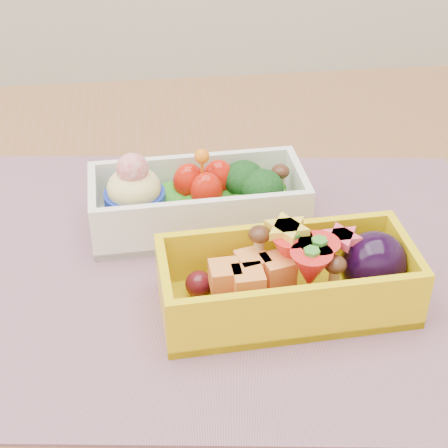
{
  "coord_description": "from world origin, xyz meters",
  "views": [
    {
      "loc": [
        -0.0,
        -0.44,
        1.11
      ],
      "look_at": [
        0.05,
        0.02,
        0.79
      ],
      "focal_mm": 56.55,
      "sensor_mm": 36.0,
      "label": 1
    }
  ],
  "objects": [
    {
      "name": "table",
      "position": [
        0.0,
        0.0,
        0.65
      ],
      "size": [
        1.2,
        0.8,
        0.75
      ],
      "color": "brown",
      "rests_on": "ground"
    },
    {
      "name": "placemat",
      "position": [
        0.04,
        0.01,
        0.75
      ],
      "size": [
        0.51,
        0.41,
        0.0
      ],
      "primitive_type": "cube",
      "rotation": [
        0.0,
        0.0,
        -0.13
      ],
      "color": "gray",
      "rests_on": "table"
    },
    {
      "name": "bento_white",
      "position": [
        0.03,
        0.07,
        0.78
      ],
      "size": [
        0.19,
        0.09,
        0.08
      ],
      "rotation": [
        0.0,
        0.0,
        0.04
      ],
      "color": "white",
      "rests_on": "placemat"
    },
    {
      "name": "bento_yellow",
      "position": [
        0.1,
        -0.05,
        0.78
      ],
      "size": [
        0.19,
        0.09,
        0.06
      ],
      "rotation": [
        0.0,
        0.0,
        0.05
      ],
      "color": "yellow",
      "rests_on": "placemat"
    }
  ]
}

